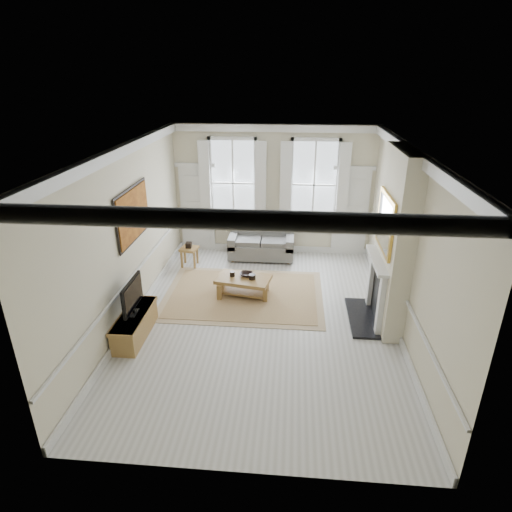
# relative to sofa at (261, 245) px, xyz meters

# --- Properties ---
(floor) EXTENTS (7.20, 7.20, 0.00)m
(floor) POSITION_rel_sofa_xyz_m (0.27, -3.11, -0.35)
(floor) COLOR #B7B5AD
(floor) RESTS_ON ground
(ceiling) EXTENTS (7.20, 7.20, 0.00)m
(ceiling) POSITION_rel_sofa_xyz_m (0.27, -3.11, 3.05)
(ceiling) COLOR white
(ceiling) RESTS_ON back_wall
(back_wall) EXTENTS (5.20, 0.00, 5.20)m
(back_wall) POSITION_rel_sofa_xyz_m (0.27, 0.49, 1.35)
(back_wall) COLOR beige
(back_wall) RESTS_ON floor
(left_wall) EXTENTS (0.00, 7.20, 7.20)m
(left_wall) POSITION_rel_sofa_xyz_m (-2.33, -3.11, 1.35)
(left_wall) COLOR beige
(left_wall) RESTS_ON floor
(right_wall) EXTENTS (0.00, 7.20, 7.20)m
(right_wall) POSITION_rel_sofa_xyz_m (2.87, -3.11, 1.35)
(right_wall) COLOR beige
(right_wall) RESTS_ON floor
(window_left) EXTENTS (1.26, 0.20, 2.20)m
(window_left) POSITION_rel_sofa_xyz_m (-0.78, 0.44, 1.55)
(window_left) COLOR #B2BCC6
(window_left) RESTS_ON back_wall
(window_right) EXTENTS (1.26, 0.20, 2.20)m
(window_right) POSITION_rel_sofa_xyz_m (1.32, 0.44, 1.55)
(window_right) COLOR #B2BCC6
(window_right) RESTS_ON back_wall
(door_left) EXTENTS (0.90, 0.08, 2.30)m
(door_left) POSITION_rel_sofa_xyz_m (-1.78, 0.45, 0.80)
(door_left) COLOR silver
(door_left) RESTS_ON floor
(door_right) EXTENTS (0.90, 0.08, 2.30)m
(door_right) POSITION_rel_sofa_xyz_m (2.32, 0.45, 0.80)
(door_right) COLOR silver
(door_right) RESTS_ON floor
(painting) EXTENTS (0.05, 1.66, 1.06)m
(painting) POSITION_rel_sofa_xyz_m (-2.29, -2.81, 1.70)
(painting) COLOR #BE7020
(painting) RESTS_ON left_wall
(chimney_breast) EXTENTS (0.35, 1.70, 3.38)m
(chimney_breast) POSITION_rel_sofa_xyz_m (2.69, -2.91, 1.35)
(chimney_breast) COLOR beige
(chimney_breast) RESTS_ON floor
(hearth) EXTENTS (0.55, 1.50, 0.05)m
(hearth) POSITION_rel_sofa_xyz_m (2.27, -2.91, -0.32)
(hearth) COLOR black
(hearth) RESTS_ON floor
(fireplace) EXTENTS (0.21, 1.45, 1.33)m
(fireplace) POSITION_rel_sofa_xyz_m (2.46, -2.91, 0.38)
(fireplace) COLOR silver
(fireplace) RESTS_ON floor
(mirror) EXTENTS (0.06, 1.26, 1.06)m
(mirror) POSITION_rel_sofa_xyz_m (2.48, -2.91, 1.70)
(mirror) COLOR gold
(mirror) RESTS_ON chimney_breast
(sofa) EXTENTS (1.70, 0.83, 0.83)m
(sofa) POSITION_rel_sofa_xyz_m (0.00, 0.00, 0.00)
(sofa) COLOR #585856
(sofa) RESTS_ON floor
(side_table) EXTENTS (0.47, 0.47, 0.50)m
(side_table) POSITION_rel_sofa_xyz_m (-1.79, -0.70, 0.04)
(side_table) COLOR olive
(side_table) RESTS_ON floor
(rug) EXTENTS (3.50, 2.60, 0.02)m
(rug) POSITION_rel_sofa_xyz_m (-0.24, -2.15, -0.34)
(rug) COLOR olive
(rug) RESTS_ON floor
(coffee_table) EXTENTS (1.26, 0.88, 0.43)m
(coffee_table) POSITION_rel_sofa_xyz_m (-0.24, -2.15, 0.01)
(coffee_table) COLOR olive
(coffee_table) RESTS_ON rug
(ceramic_pot_a) EXTENTS (0.11, 0.11, 0.11)m
(ceramic_pot_a) POSITION_rel_sofa_xyz_m (-0.49, -2.10, 0.14)
(ceramic_pot_a) COLOR black
(ceramic_pot_a) RESTS_ON coffee_table
(ceramic_pot_b) EXTENTS (0.15, 0.15, 0.11)m
(ceramic_pot_b) POSITION_rel_sofa_xyz_m (-0.04, -2.20, 0.14)
(ceramic_pot_b) COLOR black
(ceramic_pot_b) RESTS_ON coffee_table
(bowl) EXTENTS (0.33, 0.33, 0.07)m
(bowl) POSITION_rel_sofa_xyz_m (-0.19, -2.05, 0.12)
(bowl) COLOR black
(bowl) RESTS_ON coffee_table
(tv_stand) EXTENTS (0.44, 1.36, 0.48)m
(tv_stand) POSITION_rel_sofa_xyz_m (-2.07, -3.91, -0.11)
(tv_stand) COLOR olive
(tv_stand) RESTS_ON floor
(tv) EXTENTS (0.08, 0.90, 0.68)m
(tv) POSITION_rel_sofa_xyz_m (-2.05, -3.91, 0.53)
(tv) COLOR black
(tv) RESTS_ON tv_stand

